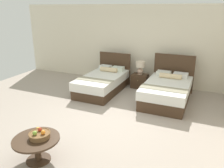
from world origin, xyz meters
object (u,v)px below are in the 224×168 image
Objects in this scene: table_lamp at (140,67)px; bed_near_corner at (167,91)px; coffee_table at (37,144)px; nightstand at (140,81)px; fruit_bowl at (40,135)px; bed_near_window at (103,82)px; loose_apple at (38,129)px.

bed_near_corner is at bearing -37.77° from table_lamp.
coffee_table is (-0.49, -4.58, -0.39)m from table_lamp.
nightstand is 4.59m from coffee_table.
fruit_bowl is (-1.55, -3.68, 0.19)m from bed_near_corner.
bed_near_corner reaches higher than fruit_bowl.
nightstand is (0.99, 0.83, -0.07)m from bed_near_window.
bed_near_corner reaches higher than coffee_table.
loose_apple is at bearing -98.19° from table_lamp.
bed_near_corner is at bearing 63.84° from loose_apple.
bed_near_window is 1.04× the size of bed_near_corner.
fruit_bowl is at bearing -81.57° from bed_near_window.
bed_near_window reaches higher than coffee_table.
table_lamp is 4.63m from coffee_table.
bed_near_window reaches higher than loose_apple.
nightstand reaches higher than coffee_table.
fruit_bowl reaches higher than loose_apple.
bed_near_window is at bearing -140.08° from nightstand.
bed_near_corner is at bearing 0.01° from bed_near_window.
coffee_table is at bearing -128.24° from fruit_bowl.
loose_apple is (-0.63, -4.35, 0.26)m from nightstand.
fruit_bowl is at bearing 51.76° from coffee_table.
loose_apple is (-0.63, -4.37, -0.24)m from table_lamp.
loose_apple reaches higher than coffee_table.
coffee_table is 0.18m from fruit_bowl.
fruit_bowl is 0.24m from loose_apple.
fruit_bowl is at bearing -95.67° from nightstand.
bed_near_corner is at bearing 66.95° from coffee_table.
table_lamp reaches higher than fruit_bowl.
table_lamp is at bearing 83.90° from coffee_table.
table_lamp is at bearing 90.00° from nightstand.
fruit_bowl is at bearing -95.65° from table_lamp.
bed_near_window is at bearing -139.41° from table_lamp.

